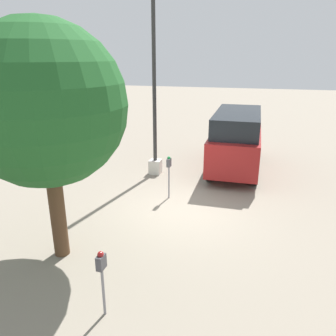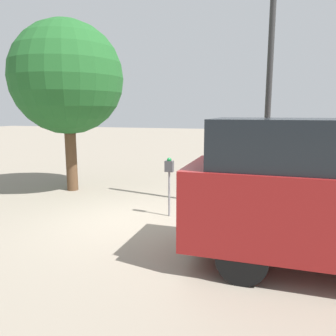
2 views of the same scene
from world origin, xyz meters
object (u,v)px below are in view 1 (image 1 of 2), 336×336
object	(u,v)px
lamp_post	(155,120)
parking_meter_near	(169,168)
street_tree	(45,106)
parked_van	(236,139)
parking_meter_far	(102,269)

from	to	relation	value
lamp_post	parking_meter_near	bearing A→B (deg)	-152.39
parking_meter_near	street_tree	bearing A→B (deg)	159.18
parking_meter_near	street_tree	size ratio (longest dim) A/B	0.27
parking_meter_near	parked_van	size ratio (longest dim) A/B	0.28
lamp_post	street_tree	xyz separation A→B (m)	(-5.84, 0.49, 1.33)
parked_van	street_tree	bearing A→B (deg)	154.20
lamp_post	parked_van	bearing A→B (deg)	-66.24
lamp_post	street_tree	size ratio (longest dim) A/B	1.33
parking_meter_near	parked_van	world-z (taller)	parked_van
parking_meter_far	parked_van	world-z (taller)	parked_van
lamp_post	street_tree	distance (m)	6.01
street_tree	parked_van	bearing A→B (deg)	-25.87
parking_meter_far	lamp_post	world-z (taller)	lamp_post
lamp_post	parked_van	xyz separation A→B (m)	(1.31, -2.98, -0.84)
parking_meter_near	lamp_post	bearing A→B (deg)	30.18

